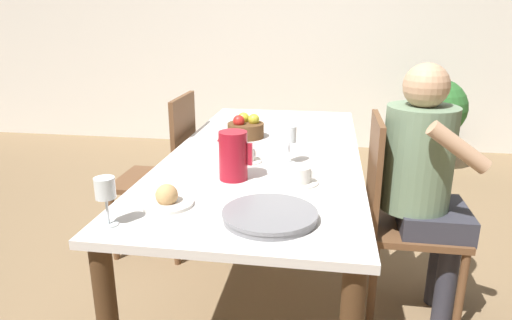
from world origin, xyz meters
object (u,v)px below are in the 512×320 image
Objects in this scene: teacup_across at (245,155)px; bread_plate at (167,199)px; wine_glass_juice at (105,191)px; red_pitcher at (233,155)px; potted_plant at (436,111)px; fruit_bowl at (246,128)px; wine_glass_water at (289,136)px; serving_tray at (270,215)px; chair_person_side at (398,213)px; teacup_near_person at (299,176)px; chair_opposite at (166,171)px; person_seated at (424,174)px.

bread_plate reaches higher than teacup_across.
wine_glass_juice is at bearing -113.35° from teacup_across.
red_pitcher reaches higher than potted_plant.
wine_glass_juice reaches higher than fruit_bowl.
wine_glass_water is at bearing 54.71° from wine_glass_juice.
potted_plant is at bearing 68.54° from serving_tray.
wine_glass_water is at bearing 54.80° from bread_plate.
wine_glass_water is 0.21× the size of potted_plant.
teacup_across is at bearing 66.65° from wine_glass_juice.
chair_person_side is 4.76× the size of red_pitcher.
fruit_bowl is (-0.33, 0.66, 0.02)m from teacup_near_person.
serving_tray is at bearing -111.46° from potted_plant.
bread_plate is (-0.37, -0.53, -0.10)m from wine_glass_water.
wine_glass_water is 1.11× the size of teacup_across.
potted_plant is at bearing 59.97° from teacup_across.
chair_person_side reaches higher than serving_tray.
wine_glass_water is (0.75, -0.47, 0.36)m from chair_opposite.
chair_opposite is at bearing 139.82° from teacup_across.
chair_person_side is at bearing 8.01° from wine_glass_water.
wine_glass_juice is at bearing -125.29° from wine_glass_water.
chair_person_side is at bearing -107.57° from chair_opposite.
fruit_bowl is (0.23, 1.13, -0.06)m from wine_glass_juice.
red_pitcher is (0.55, -0.70, 0.34)m from chair_opposite.
teacup_across is at bearing -84.04° from chair_person_side.
wine_glass_juice is 0.52m from serving_tray.
teacup_across is at bearing -179.30° from wine_glass_water.
chair_person_side reaches higher than bread_plate.
bread_plate is 0.93× the size of fruit_bowl.
chair_person_side reaches higher than fruit_bowl.
chair_person_side is 3.02× the size of serving_tray.
teacup_near_person is at bearing 39.56° from wine_glass_juice.
fruit_bowl is at bearing 99.82° from teacup_across.
chair_opposite is 1.12m from teacup_near_person.
chair_person_side is 5.92× the size of wine_glass_juice.
teacup_near_person is 0.78× the size of fruit_bowl.
teacup_across is (-0.26, 0.24, 0.00)m from teacup_near_person.
red_pitcher is (-0.70, -0.31, 0.34)m from chair_person_side.
wine_glass_water is at bearing 89.22° from serving_tray.
chair_opposite reaches higher than wine_glass_juice.
wine_glass_juice is at bearing -167.96° from chair_opposite.
potted_plant reaches higher than serving_tray.
potted_plant is (1.06, 2.52, -0.22)m from teacup_near_person.
red_pitcher is at bearing 178.15° from teacup_near_person.
person_seated is 0.88m from serving_tray.
chair_person_side is at bearing 5.96° from teacup_across.
chair_opposite is at bearing 148.19° from wine_glass_water.
teacup_across is 0.49× the size of serving_tray.
person_seated is 0.79m from teacup_across.
bread_plate is at bearing 170.34° from serving_tray.
person_seated is at bearing -103.35° from potted_plant.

